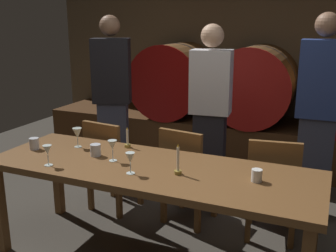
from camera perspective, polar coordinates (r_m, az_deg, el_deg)
The scene contains 20 objects.
back_wall at distance 5.50m, azimuth 13.59°, elevation 9.12°, with size 6.09×0.24×2.48m, color brown.
barrel_shelf at distance 5.16m, azimuth 11.85°, elevation -2.22°, with size 5.48×0.90×0.53m, color #4C2D16.
wine_barrel_left at distance 5.29m, azimuth 1.14°, elevation 6.68°, with size 0.95×0.95×0.95m.
wine_barrel_center at distance 4.99m, azimuth 12.49°, elevation 5.82°, with size 0.95×0.95×0.95m.
dining_table at distance 2.89m, azimuth -2.57°, elevation -7.09°, with size 2.40×0.81×0.76m.
chair_left at distance 3.76m, azimuth -8.32°, elevation -5.04°, with size 0.45×0.45×0.88m.
chair_center at distance 3.49m, azimuth 2.59°, elevation -6.53°, with size 0.45×0.45×0.88m.
chair_right at distance 3.34m, azimuth 14.71°, elevation -8.07°, with size 0.45×0.45×0.88m.
guest_left at distance 4.22m, azimuth -7.93°, elevation 3.47°, with size 0.44×0.36×1.81m.
guest_center at distance 3.87m, azimuth 6.06°, elevation 1.85°, with size 0.40×0.28×1.73m.
guest_right at distance 3.71m, azimuth 20.67°, elevation 1.15°, with size 0.39×0.25×1.83m.
candle_left at distance 3.27m, azimuth -5.82°, elevation -2.28°, with size 0.05×0.05×0.17m.
candle_right at distance 2.69m, azimuth 1.51°, elevation -5.70°, with size 0.05×0.05×0.22m.
wine_glass_far_left at distance 3.32m, azimuth -12.84°, elevation -1.07°, with size 0.08×0.08×0.16m.
wine_glass_center_left at distance 2.96m, azimuth -16.85°, elevation -3.41°, with size 0.06×0.06×0.15m.
wine_glass_center_right at distance 2.95m, azimuth -7.95°, elevation -2.80°, with size 0.07×0.07×0.16m.
wine_glass_far_right at distance 2.70m, azimuth -5.42°, elevation -4.66°, with size 0.06×0.06×0.15m.
cup_left at distance 3.38m, azimuth -18.58°, elevation -2.40°, with size 0.08×0.08×0.09m, color silver.
cup_center at distance 3.10m, azimuth -10.31°, elevation -3.40°, with size 0.08×0.08×0.09m, color silver.
cup_right at distance 2.65m, azimuth 12.57°, elevation -6.91°, with size 0.07×0.07×0.08m, color white.
Camera 1 is at (0.94, -2.20, 1.77)m, focal length 42.64 mm.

